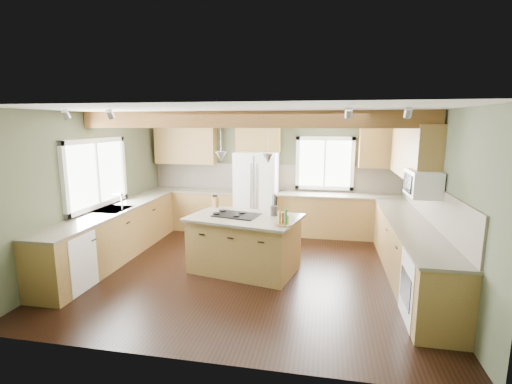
# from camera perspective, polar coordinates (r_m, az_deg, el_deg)

# --- Properties ---
(floor) EXTENTS (5.60, 5.60, 0.00)m
(floor) POSITION_cam_1_polar(r_m,az_deg,el_deg) (6.35, -0.79, -11.81)
(floor) COLOR black
(floor) RESTS_ON ground
(ceiling) EXTENTS (5.60, 5.60, 0.00)m
(ceiling) POSITION_cam_1_polar(r_m,az_deg,el_deg) (5.87, -0.86, 12.35)
(ceiling) COLOR silver
(ceiling) RESTS_ON wall_back
(wall_back) EXTENTS (5.60, 0.00, 5.60)m
(wall_back) POSITION_cam_1_polar(r_m,az_deg,el_deg) (8.41, 2.60, 2.91)
(wall_back) COLOR #4D543B
(wall_back) RESTS_ON ground
(wall_left) EXTENTS (0.00, 5.00, 5.00)m
(wall_left) POSITION_cam_1_polar(r_m,az_deg,el_deg) (7.08, -23.61, 0.60)
(wall_left) COLOR #4D543B
(wall_left) RESTS_ON ground
(wall_right) EXTENTS (0.00, 5.00, 5.00)m
(wall_right) POSITION_cam_1_polar(r_m,az_deg,el_deg) (6.08, 26.01, -1.10)
(wall_right) COLOR #4D543B
(wall_right) RESTS_ON ground
(ceiling_beam) EXTENTS (5.55, 0.26, 0.26)m
(ceiling_beam) POSITION_cam_1_polar(r_m,az_deg,el_deg) (5.84, -0.93, 11.09)
(ceiling_beam) COLOR brown
(ceiling_beam) RESTS_ON ceiling
(soffit_trim) EXTENTS (5.55, 0.20, 0.10)m
(soffit_trim) POSITION_cam_1_polar(r_m,az_deg,el_deg) (8.24, 2.58, 11.40)
(soffit_trim) COLOR brown
(soffit_trim) RESTS_ON ceiling
(backsplash_back) EXTENTS (5.58, 0.03, 0.58)m
(backsplash_back) POSITION_cam_1_polar(r_m,az_deg,el_deg) (8.41, 2.58, 2.29)
(backsplash_back) COLOR brown
(backsplash_back) RESTS_ON wall_back
(backsplash_right) EXTENTS (0.03, 3.70, 0.58)m
(backsplash_right) POSITION_cam_1_polar(r_m,az_deg,el_deg) (6.14, 25.69, -1.83)
(backsplash_right) COLOR brown
(backsplash_right) RESTS_ON wall_right
(base_cab_back_left) EXTENTS (2.02, 0.60, 0.88)m
(base_cab_back_left) POSITION_cam_1_polar(r_m,az_deg,el_deg) (8.71, -9.48, -2.70)
(base_cab_back_left) COLOR brown
(base_cab_back_left) RESTS_ON floor
(counter_back_left) EXTENTS (2.06, 0.64, 0.04)m
(counter_back_left) POSITION_cam_1_polar(r_m,az_deg,el_deg) (8.62, -9.57, 0.27)
(counter_back_left) COLOR brown
(counter_back_left) RESTS_ON base_cab_back_left
(base_cab_back_right) EXTENTS (2.62, 0.60, 0.88)m
(base_cab_back_right) POSITION_cam_1_polar(r_m,az_deg,el_deg) (8.20, 12.63, -3.66)
(base_cab_back_right) COLOR brown
(base_cab_back_right) RESTS_ON floor
(counter_back_right) EXTENTS (2.66, 0.64, 0.04)m
(counter_back_right) POSITION_cam_1_polar(r_m,az_deg,el_deg) (8.10, 12.76, -0.50)
(counter_back_right) COLOR brown
(counter_back_right) RESTS_ON base_cab_back_right
(base_cab_left) EXTENTS (0.60, 3.70, 0.88)m
(base_cab_left) POSITION_cam_1_polar(r_m,az_deg,el_deg) (7.15, -20.88, -6.20)
(base_cab_left) COLOR brown
(base_cab_left) RESTS_ON floor
(counter_left) EXTENTS (0.64, 3.74, 0.04)m
(counter_left) POSITION_cam_1_polar(r_m,az_deg,el_deg) (7.04, -21.12, -2.61)
(counter_left) COLOR brown
(counter_left) RESTS_ON base_cab_left
(base_cab_right) EXTENTS (0.60, 3.70, 0.88)m
(base_cab_right) POSITION_cam_1_polar(r_m,az_deg,el_deg) (6.27, 22.58, -8.66)
(base_cab_right) COLOR brown
(base_cab_right) RESTS_ON floor
(counter_right) EXTENTS (0.64, 3.74, 0.04)m
(counter_right) POSITION_cam_1_polar(r_m,az_deg,el_deg) (6.14, 22.88, -4.59)
(counter_right) COLOR brown
(counter_right) RESTS_ON base_cab_right
(upper_cab_back_left) EXTENTS (1.40, 0.35, 0.90)m
(upper_cab_back_left) POSITION_cam_1_polar(r_m,az_deg,el_deg) (8.69, -10.74, 7.29)
(upper_cab_back_left) COLOR brown
(upper_cab_back_left) RESTS_ON wall_back
(upper_cab_over_fridge) EXTENTS (0.96, 0.35, 0.70)m
(upper_cab_over_fridge) POSITION_cam_1_polar(r_m,az_deg,el_deg) (8.22, 0.38, 8.69)
(upper_cab_over_fridge) COLOR brown
(upper_cab_over_fridge) RESTS_ON wall_back
(upper_cab_right) EXTENTS (0.35, 2.20, 0.90)m
(upper_cab_right) POSITION_cam_1_polar(r_m,az_deg,el_deg) (6.82, 23.08, 5.80)
(upper_cab_right) COLOR brown
(upper_cab_right) RESTS_ON wall_right
(upper_cab_back_corner) EXTENTS (0.90, 0.35, 0.90)m
(upper_cab_back_corner) POSITION_cam_1_polar(r_m,az_deg,el_deg) (8.17, 18.76, 6.73)
(upper_cab_back_corner) COLOR brown
(upper_cab_back_corner) RESTS_ON wall_back
(window_left) EXTENTS (0.04, 1.60, 1.05)m
(window_left) POSITION_cam_1_polar(r_m,az_deg,el_deg) (7.08, -23.40, 2.66)
(window_left) COLOR white
(window_left) RESTS_ON wall_left
(window_back) EXTENTS (1.10, 0.04, 1.00)m
(window_back) POSITION_cam_1_polar(r_m,az_deg,el_deg) (8.28, 10.53, 4.37)
(window_back) COLOR white
(window_back) RESTS_ON wall_back
(sink) EXTENTS (0.50, 0.65, 0.03)m
(sink) POSITION_cam_1_polar(r_m,az_deg,el_deg) (7.03, -21.12, -2.57)
(sink) COLOR #262628
(sink) RESTS_ON counter_left
(faucet) EXTENTS (0.02, 0.02, 0.28)m
(faucet) POSITION_cam_1_polar(r_m,az_deg,el_deg) (6.91, -19.93, -1.48)
(faucet) COLOR #B2B2B7
(faucet) RESTS_ON sink
(dishwasher) EXTENTS (0.60, 0.60, 0.84)m
(dishwasher) POSITION_cam_1_polar(r_m,az_deg,el_deg) (6.14, -27.19, -9.53)
(dishwasher) COLOR white
(dishwasher) RESTS_ON floor
(oven) EXTENTS (0.60, 0.72, 0.84)m
(oven) POSITION_cam_1_polar(r_m,az_deg,el_deg) (5.09, 25.44, -13.48)
(oven) COLOR white
(oven) RESTS_ON floor
(microwave) EXTENTS (0.40, 0.70, 0.38)m
(microwave) POSITION_cam_1_polar(r_m,az_deg,el_deg) (5.93, 24.28, 1.23)
(microwave) COLOR white
(microwave) RESTS_ON wall_right
(pendant_left) EXTENTS (0.18, 0.18, 0.16)m
(pendant_left) POSITION_cam_1_polar(r_m,az_deg,el_deg) (6.07, -5.41, 5.44)
(pendant_left) COLOR #B2B2B7
(pendant_left) RESTS_ON ceiling
(pendant_right) EXTENTS (0.18, 0.18, 0.16)m
(pendant_right) POSITION_cam_1_polar(r_m,az_deg,el_deg) (5.72, 1.87, 5.18)
(pendant_right) COLOR #B2B2B7
(pendant_right) RESTS_ON ceiling
(refrigerator) EXTENTS (0.90, 0.74, 1.80)m
(refrigerator) POSITION_cam_1_polar(r_m,az_deg,el_deg) (8.15, 0.11, -0.17)
(refrigerator) COLOR white
(refrigerator) RESTS_ON floor
(island) EXTENTS (1.82, 1.33, 0.88)m
(island) POSITION_cam_1_polar(r_m,az_deg,el_deg) (6.18, -1.80, -8.08)
(island) COLOR brown
(island) RESTS_ON floor
(island_top) EXTENTS (1.95, 1.46, 0.04)m
(island_top) POSITION_cam_1_polar(r_m,az_deg,el_deg) (6.05, -1.82, -3.95)
(island_top) COLOR brown
(island_top) RESTS_ON island
(cooktop) EXTENTS (0.80, 0.61, 0.02)m
(cooktop) POSITION_cam_1_polar(r_m,az_deg,el_deg) (6.10, -2.99, -3.55)
(cooktop) COLOR black
(cooktop) RESTS_ON island_top
(knife_block) EXTENTS (0.13, 0.12, 0.18)m
(knife_block) POSITION_cam_1_polar(r_m,az_deg,el_deg) (6.74, -6.32, -1.55)
(knife_block) COLOR brown
(knife_block) RESTS_ON island_top
(utensil_crock) EXTENTS (0.15, 0.15, 0.16)m
(utensil_crock) POSITION_cam_1_polar(r_m,az_deg,el_deg) (6.09, 2.78, -2.89)
(utensil_crock) COLOR #413934
(utensil_crock) RESTS_ON island_top
(bottle_tray) EXTENTS (0.30, 0.30, 0.23)m
(bottle_tray) POSITION_cam_1_polar(r_m,az_deg,el_deg) (5.52, 4.18, -3.93)
(bottle_tray) COLOR #5A2E1B
(bottle_tray) RESTS_ON island_top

